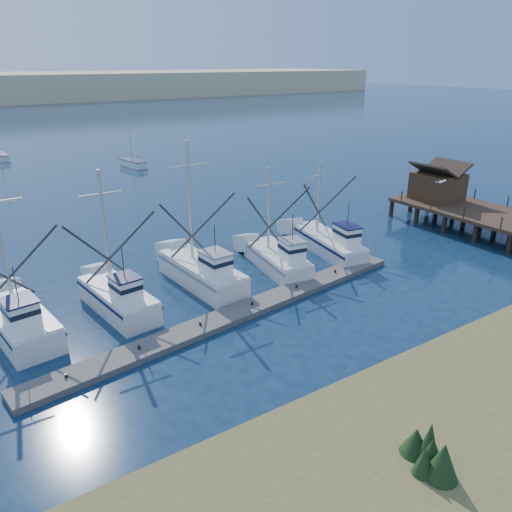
# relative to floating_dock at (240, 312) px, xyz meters

# --- Properties ---
(ground) EXTENTS (500.00, 500.00, 0.00)m
(ground) POSITION_rel_floating_dock_xyz_m (5.63, -5.35, -0.18)
(ground) COLOR #0C2136
(ground) RESTS_ON ground
(shore_bank) EXTENTS (40.00, 10.00, 1.60)m
(shore_bank) POSITION_rel_floating_dock_xyz_m (-2.37, -15.35, 0.62)
(shore_bank) COLOR #4C422D
(shore_bank) RESTS_ON ground
(floating_dock) EXTENTS (27.58, 5.25, 0.37)m
(floating_dock) POSITION_rel_floating_dock_xyz_m (0.00, 0.00, 0.00)
(floating_dock) COLOR #5B5751
(floating_dock) RESTS_ON ground
(timber_pier) EXTENTS (7.00, 20.00, 8.00)m
(timber_pier) POSITION_rel_floating_dock_xyz_m (27.13, 3.11, 2.39)
(timber_pier) COLOR black
(timber_pier) RESTS_ON ground
(trawler_fleet) EXTENTS (27.53, 8.70, 9.97)m
(trawler_fleet) POSITION_rel_floating_dock_xyz_m (-0.33, 4.80, 0.77)
(trawler_fleet) COLOR silver
(trawler_fleet) RESTS_ON ground
(sailboat_near) EXTENTS (2.57, 5.52, 8.10)m
(sailboat_near) POSITION_rel_floating_dock_xyz_m (11.24, 48.60, 0.31)
(sailboat_near) COLOR silver
(sailboat_near) RESTS_ON ground
(sailboat_far) EXTENTS (2.11, 5.11, 8.10)m
(sailboat_far) POSITION_rel_floating_dock_xyz_m (-4.55, 65.58, 0.32)
(sailboat_far) COLOR silver
(sailboat_far) RESTS_ON ground
(flying_gull) EXTENTS (1.17, 0.21, 0.21)m
(flying_gull) POSITION_rel_floating_dock_xyz_m (17.86, -0.34, 6.10)
(flying_gull) COLOR white
(flying_gull) RESTS_ON ground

